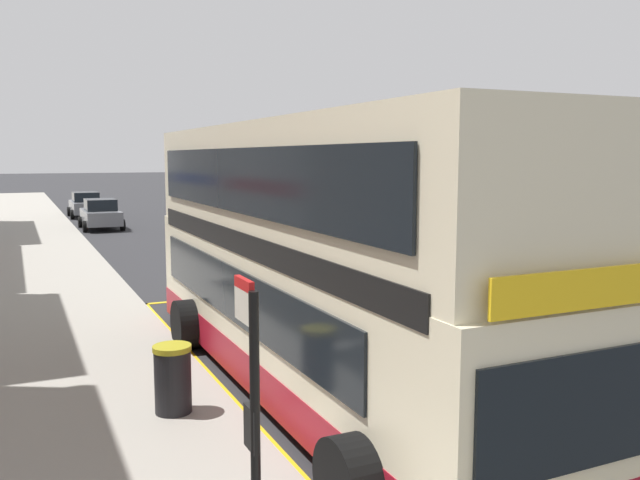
{
  "coord_description": "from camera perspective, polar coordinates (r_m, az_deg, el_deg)",
  "views": [
    {
      "loc": [
        -6.91,
        -5.29,
        3.87
      ],
      "look_at": [
        -1.47,
        6.45,
        2.24
      ],
      "focal_mm": 37.16,
      "sensor_mm": 36.0,
      "label": 1
    }
  ],
  "objects": [
    {
      "name": "double_decker_bus",
      "position": [
        10.95,
        -0.53,
        -2.27
      ],
      "size": [
        3.29,
        11.39,
        4.4
      ],
      "color": "beige",
      "rests_on": "ground"
    },
    {
      "name": "parked_car_grey_behind",
      "position": [
        37.39,
        -18.36,
        2.12
      ],
      "size": [
        2.09,
        4.2,
        1.62
      ],
      "rotation": [
        0.0,
        0.0,
        0.02
      ],
      "color": "slate",
      "rests_on": "ground"
    },
    {
      "name": "ground_plane",
      "position": [
        38.12,
        -14.3,
        1.14
      ],
      "size": [
        260.0,
        260.0,
        0.0
      ],
      "primitive_type": "plane",
      "color": "#28282B"
    },
    {
      "name": "parked_car_navy_ahead",
      "position": [
        27.61,
        -4.5,
        0.79
      ],
      "size": [
        2.09,
        4.2,
        1.62
      ],
      "rotation": [
        0.0,
        0.0,
        3.19
      ],
      "color": "navy",
      "rests_on": "ground"
    },
    {
      "name": "pavement_near",
      "position": [
        37.48,
        -24.87,
        0.71
      ],
      "size": [
        6.0,
        76.0,
        0.14
      ],
      "primitive_type": "cube",
      "color": "gray",
      "rests_on": "ground"
    },
    {
      "name": "bus_stop_sign",
      "position": [
        6.1,
        -5.88,
        -13.64
      ],
      "size": [
        0.09,
        0.51,
        2.64
      ],
      "color": "black",
      "rests_on": "pavement_near"
    },
    {
      "name": "bus_bay_markings",
      "position": [
        11.77,
        -1.37,
        -11.97
      ],
      "size": [
        3.03,
        14.64,
        0.01
      ],
      "color": "gold",
      "rests_on": "ground"
    },
    {
      "name": "litter_bin",
      "position": [
        10.11,
        -12.56,
        -11.57
      ],
      "size": [
        0.56,
        0.56,
        1.01
      ],
      "color": "black",
      "rests_on": "pavement_near"
    },
    {
      "name": "parked_car_grey_across",
      "position": [
        45.12,
        -19.52,
        2.88
      ],
      "size": [
        2.09,
        4.2,
        1.62
      ],
      "rotation": [
        0.0,
        0.0,
        -0.05
      ],
      "color": "slate",
      "rests_on": "ground"
    }
  ]
}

